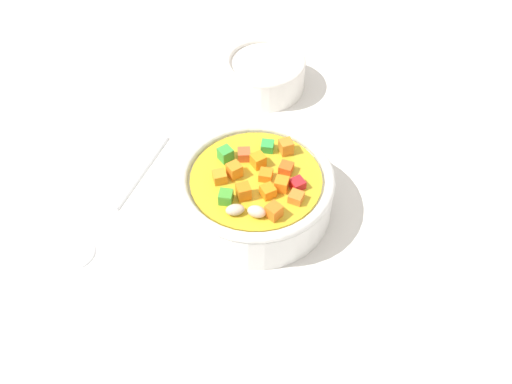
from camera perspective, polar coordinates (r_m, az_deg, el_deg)
ground_plane at (r=62.24cm, az=0.00°, el=-2.25°), size 140.00×140.00×2.00cm
soup_bowl_main at (r=59.19cm, az=0.00°, el=0.13°), size 16.36×16.36×6.47cm
spoon at (r=63.29cm, az=-13.80°, el=-1.06°), size 11.29×18.47×0.81cm
side_bowl_small at (r=75.04cm, az=0.89°, el=11.99°), size 10.59×10.59×4.55cm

